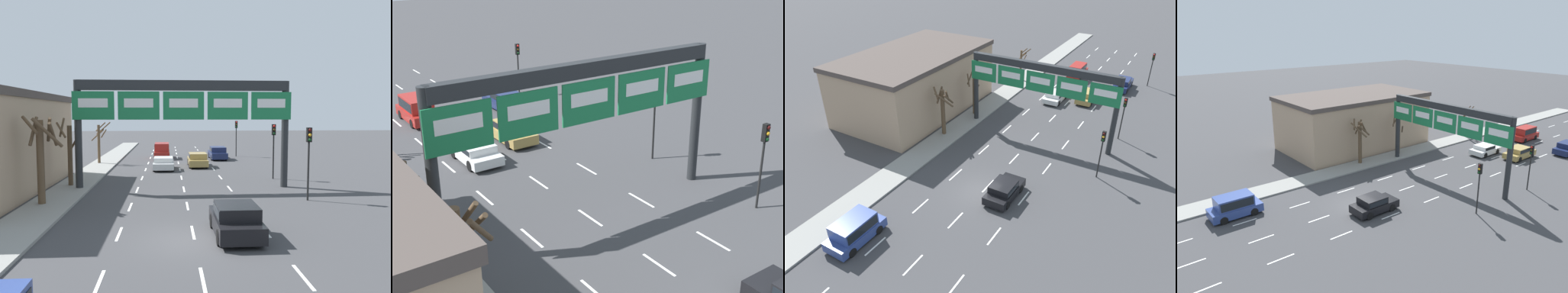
# 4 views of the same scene
# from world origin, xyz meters

# --- Properties ---
(lane_dashes) EXTENTS (6.72, 67.00, 0.01)m
(lane_dashes) POSITION_xyz_m (-0.00, 13.50, 0.01)
(lane_dashes) COLOR white
(lane_dashes) RESTS_ON ground_plane
(sign_gantry) EXTENTS (15.41, 0.70, 7.73)m
(sign_gantry) POSITION_xyz_m (0.00, 11.37, 6.00)
(sign_gantry) COLOR #232628
(sign_gantry) RESTS_ON ground_plane
(car_navy) EXTENTS (1.90, 4.65, 1.50)m
(car_navy) POSITION_xyz_m (4.78, 29.16, 0.80)
(car_navy) COLOR #19234C
(car_navy) RESTS_ON ground_plane
(car_white) EXTENTS (1.98, 4.06, 1.24)m
(car_white) POSITION_xyz_m (-1.57, 20.81, 0.67)
(car_white) COLOR silver
(car_white) RESTS_ON ground_plane
(car_gold) EXTENTS (1.92, 4.43, 1.42)m
(car_gold) POSITION_xyz_m (1.89, 22.81, 0.76)
(car_gold) COLOR #A88947
(car_gold) RESTS_ON ground_plane
(suv_red) EXTENTS (1.87, 4.40, 1.87)m
(suv_red) POSITION_xyz_m (-1.88, 30.48, 1.03)
(suv_red) COLOR maroon
(suv_red) RESTS_ON ground_plane
(traffic_light_near_gantry) EXTENTS (0.30, 0.35, 4.53)m
(traffic_light_near_gantry) POSITION_xyz_m (7.56, 14.92, 3.24)
(traffic_light_near_gantry) COLOR black
(traffic_light_near_gantry) RESTS_ON ground_plane
(traffic_light_mid_block) EXTENTS (0.30, 0.35, 4.52)m
(traffic_light_mid_block) POSITION_xyz_m (7.52, 32.00, 3.23)
(traffic_light_mid_block) COLOR black
(traffic_light_mid_block) RESTS_ON ground_plane
(traffic_light_far_end) EXTENTS (0.30, 0.35, 4.53)m
(traffic_light_far_end) POSITION_xyz_m (7.53, 6.95, 3.24)
(traffic_light_far_end) COLOR black
(traffic_light_far_end) RESTS_ON ground_plane
(tree_bare_closest) EXTENTS (1.66, 1.66, 4.93)m
(tree_bare_closest) POSITION_xyz_m (-8.30, 12.40, 2.63)
(tree_bare_closest) COLOR brown
(tree_bare_closest) RESTS_ON sidewalk_left
(tree_bare_second) EXTENTS (2.29, 2.17, 5.12)m
(tree_bare_second) POSITION_xyz_m (-8.37, 6.55, 3.09)
(tree_bare_second) COLOR brown
(tree_bare_second) RESTS_ON sidewalk_left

